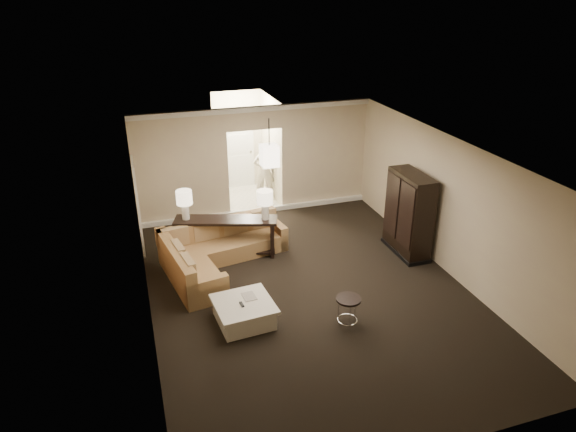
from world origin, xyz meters
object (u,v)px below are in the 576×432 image
object	(u,v)px
armoire	(408,216)
drink_table	(348,306)
console_table	(226,233)
sectional_sofa	(215,253)
coffee_table	(244,312)
person	(264,168)

from	to	relation	value
armoire	drink_table	distance (m)	3.15
console_table	sectional_sofa	bearing A→B (deg)	-109.62
sectional_sofa	console_table	distance (m)	0.60
coffee_table	drink_table	bearing A→B (deg)	-20.40
sectional_sofa	armoire	bearing A→B (deg)	-18.97
armoire	drink_table	size ratio (longest dim) A/B	3.36
sectional_sofa	person	xyz separation A→B (m)	(2.00, 3.31, 0.56)
drink_table	person	xyz separation A→B (m)	(0.17, 6.05, 0.49)
armoire	drink_table	world-z (taller)	armoire
drink_table	person	size ratio (longest dim) A/B	0.31
console_table	person	world-z (taller)	person
coffee_table	drink_table	distance (m)	1.84
sectional_sofa	coffee_table	bearing A→B (deg)	-96.47
person	armoire	bearing A→B (deg)	135.68
person	coffee_table	bearing A→B (deg)	88.16
coffee_table	drink_table	world-z (taller)	drink_table
console_table	drink_table	distance (m)	3.53
sectional_sofa	drink_table	bearing A→B (deg)	-65.97
sectional_sofa	armoire	xyz separation A→B (m)	(4.15, -0.68, 0.56)
person	sectional_sofa	bearing A→B (deg)	76.17
armoire	drink_table	bearing A→B (deg)	-138.33
console_table	person	xyz separation A→B (m)	(1.65, 2.85, 0.37)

